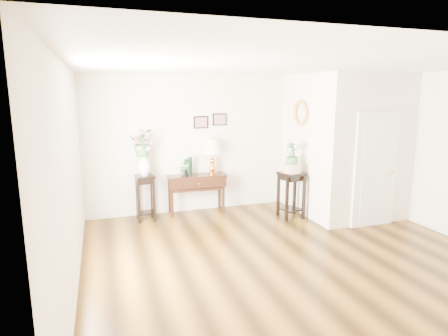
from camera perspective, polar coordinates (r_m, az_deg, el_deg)
name	(u,v)px	position (r m, az deg, el deg)	size (l,w,h in m)	color
floor	(291,257)	(5.88, 10.13, -13.17)	(6.00, 5.50, 0.02)	#613E0F
ceiling	(298,65)	(5.39, 11.18, 15.14)	(6.00, 5.50, 0.02)	white
wall_back	(231,143)	(7.95, 1.01, 3.86)	(6.00, 0.02, 2.80)	silver
wall_left	(69,181)	(4.81, -22.49, -1.78)	(0.02, 5.50, 2.80)	silver
partition	(343,144)	(8.07, 17.65, 3.44)	(1.80, 1.95, 2.80)	silver
door	(375,170)	(7.35, 22.04, -0.32)	(0.90, 0.05, 2.10)	silver
art_print_left	(201,122)	(7.70, -3.53, 6.97)	(0.30, 0.02, 0.25)	black
art_print_right	(220,119)	(7.80, -0.67, 7.41)	(0.30, 0.02, 0.25)	black
wall_ornament	(300,113)	(7.60, 11.57, 8.23)	(0.51, 0.51, 0.07)	gold
console_table	(197,194)	(7.75, -4.21, -3.92)	(1.20, 0.40, 0.80)	black
table_lamp	(212,157)	(7.68, -1.79, 1.69)	(0.42, 0.42, 0.73)	orange
green_vase	(190,167)	(7.59, -5.16, 0.16)	(0.08, 0.08, 0.38)	black
potted_plant	(185,167)	(7.56, -6.04, 0.12)	(0.19, 0.15, 0.34)	#366B34
plant_stand_a	(145,198)	(7.41, -11.90, -4.47)	(0.35, 0.35, 0.89)	black
porcelain_vase	(144,164)	(7.26, -12.11, 0.63)	(0.24, 0.24, 0.41)	silver
lily_arrangement	(143,141)	(7.19, -12.25, 4.10)	(0.48, 0.42, 0.54)	#366B34
plant_stand_b	(291,195)	(7.54, 10.16, -4.03)	(0.43, 0.43, 0.91)	black
ceramic_bowl	(292,168)	(7.42, 10.30, -0.04)	(0.39, 0.39, 0.17)	#C2B096
narcissus	(292,155)	(7.38, 10.37, 2.02)	(0.26, 0.26, 0.46)	#366B34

